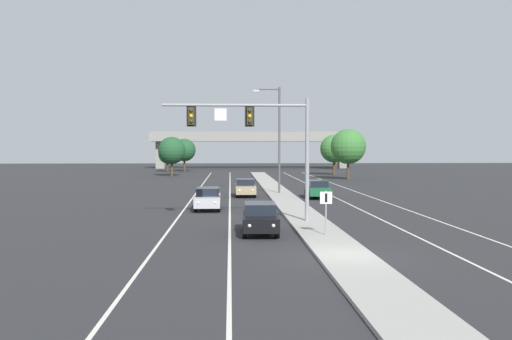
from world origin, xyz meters
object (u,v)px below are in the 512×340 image
Objects in this scene: car_oncoming_silver at (208,198)px; tree_far_left_a at (167,155)px; tree_far_left_b at (172,151)px; car_receding_green at (317,189)px; street_lamp_median at (277,133)px; tree_far_left_c at (184,150)px; car_oncoming_black at (260,218)px; median_sign_post at (326,206)px; tree_far_right_c at (348,147)px; car_oncoming_tan at (245,187)px; tree_far_right_a at (336,147)px; tree_far_right_b at (334,149)px; overhead_signal_mast at (260,132)px.

car_oncoming_silver is 0.94× the size of tree_far_left_a.
car_receding_green is at bearing -65.71° from tree_far_left_b.
street_lamp_median is 1.66× the size of tree_far_left_c.
median_sign_post is at bearing -26.66° from car_oncoming_black.
tree_far_right_c is at bearing 72.42° from car_receding_green.
car_oncoming_silver is 11.12m from car_oncoming_tan.
car_receding_green is at bearing -102.29° from tree_far_right_a.
street_lamp_median is 1.55× the size of tree_far_right_b.
tree_far_left_b is at bearing -173.83° from tree_far_right_b.
tree_far_left_b is (-30.51, -26.96, -0.58)m from tree_far_right_a.
overhead_signal_mast is 45.18m from tree_far_right_c.
overhead_signal_mast is 1.91× the size of car_oncoming_black.
car_receding_green is 56.08m from tree_far_left_c.
tree_far_left_b is at bearing -81.25° from tree_far_left_a.
tree_far_right_b is at bearing 75.73° from car_oncoming_black.
overhead_signal_mast is at bearing -97.72° from street_lamp_median.
tree_far_left_c is at bearing 100.74° from car_oncoming_tan.
car_oncoming_tan is 6.62m from car_receding_green.
tree_far_right_c is at bearing 63.39° from car_oncoming_silver.
median_sign_post is 59.71m from tree_far_left_b.
median_sign_post is at bearing -101.20° from tree_far_right_a.
car_oncoming_black is 73.46m from tree_far_left_a.
tree_far_right_a reaches higher than tree_far_left_a.
tree_far_left_a is at bearing 108.02° from street_lamp_median.
tree_far_left_b is at bearing 100.53° from car_oncoming_black.
tree_far_left_b is at bearing -138.54° from tree_far_right_a.
car_receding_green is at bearing 72.72° from car_oncoming_black.
overhead_signal_mast is 5.89m from car_oncoming_black.
tree_far_right_a reaches higher than car_receding_green.
overhead_signal_mast is at bearing -103.97° from tree_far_right_a.
tree_far_left_c is 16.84m from tree_far_left_b.
tree_far_right_b is at bearing 69.29° from car_oncoming_silver.
tree_far_left_c is (-13.14, 74.90, 2.34)m from median_sign_post.
tree_far_left_c is at bearing -161.33° from tree_far_right_a.
median_sign_post is 0.49× the size of car_oncoming_silver.
car_oncoming_black is at bearing -92.86° from overhead_signal_mast.
tree_far_right_c is (14.44, 42.80, -0.83)m from overhead_signal_mast.
tree_far_right_c reaches higher than tree_far_left_a.
car_oncoming_silver is 0.65× the size of tree_far_right_a.
tree_far_right_a is at bearing 76.03° from overhead_signal_mast.
tree_far_left_a is (-2.97, -1.02, -0.82)m from tree_far_left_c.
overhead_signal_mast reaches higher than tree_far_right_b.
tree_far_left_c is at bearing 88.17° from tree_far_left_b.
tree_far_right_b is at bearing 78.95° from median_sign_post.
car_oncoming_tan is at bearing 90.46° from car_oncoming_black.
tree_far_left_b is (-13.68, 58.07, 2.36)m from median_sign_post.
tree_far_right_a is 1.08× the size of tree_far_right_b.
tree_far_right_b is at bearing 77.25° from car_receding_green.
tree_far_right_c is (-5.39, -36.91, 0.03)m from tree_far_right_a.
car_oncoming_tan is 36.39m from tree_far_left_b.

